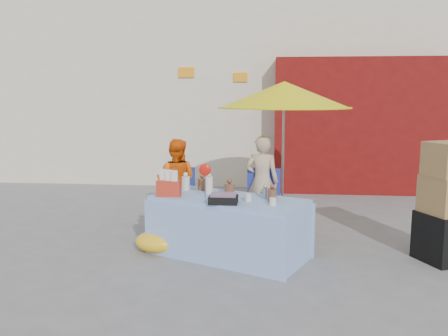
# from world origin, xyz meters

# --- Properties ---
(ground) EXTENTS (80.00, 80.00, 0.00)m
(ground) POSITION_xyz_m (0.00, 0.00, 0.00)
(ground) COLOR slate
(ground) RESTS_ON ground
(backdrop) EXTENTS (14.00, 8.00, 7.80)m
(backdrop) POSITION_xyz_m (0.52, 7.52, 3.10)
(backdrop) COLOR silver
(backdrop) RESTS_ON ground
(market_table) EXTENTS (2.02, 1.54, 1.11)m
(market_table) POSITION_xyz_m (0.03, 0.24, 0.36)
(market_table) COLOR #8EACE4
(market_table) RESTS_ON ground
(chair_left) EXTENTS (0.53, 0.52, 0.85)m
(chair_left) POSITION_xyz_m (-0.84, 1.41, 0.26)
(chair_left) COLOR #22349C
(chair_left) RESTS_ON ground
(chair_right) EXTENTS (0.53, 0.52, 0.85)m
(chair_right) POSITION_xyz_m (0.41, 1.41, 0.26)
(chair_right) COLOR #22349C
(chair_right) RESTS_ON ground
(vendor_orange) EXTENTS (0.67, 0.55, 1.27)m
(vendor_orange) POSITION_xyz_m (-0.85, 1.54, 0.63)
(vendor_orange) COLOR #FF630D
(vendor_orange) RESTS_ON ground
(vendor_beige) EXTENTS (0.52, 0.37, 1.33)m
(vendor_beige) POSITION_xyz_m (0.40, 1.54, 0.67)
(vendor_beige) COLOR #C7AE8D
(vendor_beige) RESTS_ON ground
(umbrella) EXTENTS (1.90, 1.90, 2.09)m
(umbrella) POSITION_xyz_m (0.70, 1.69, 1.89)
(umbrella) COLOR gray
(umbrella) RESTS_ON ground
(tarp_bundle) EXTENTS (0.68, 0.59, 0.26)m
(tarp_bundle) POSITION_xyz_m (-0.81, 0.29, 0.13)
(tarp_bundle) COLOR yellow
(tarp_bundle) RESTS_ON ground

